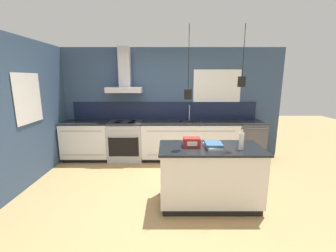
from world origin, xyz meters
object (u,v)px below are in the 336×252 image
object	(u,v)px
bottle_on_island	(240,141)
oven_range	(125,141)
dishwasher	(248,141)
red_supply_box	(191,142)
book_stack	(212,145)

from	to	relation	value
bottle_on_island	oven_range	bearing A→B (deg)	134.47
dishwasher	oven_range	bearing A→B (deg)	-179.92
dishwasher	red_supply_box	world-z (taller)	red_supply_box
dishwasher	red_supply_box	xyz separation A→B (m)	(-1.57, -1.93, 0.52)
oven_range	bottle_on_island	xyz separation A→B (m)	(2.02, -2.06, 0.58)
bottle_on_island	dishwasher	bearing A→B (deg)	66.78
bottle_on_island	book_stack	size ratio (longest dim) A/B	0.87
oven_range	book_stack	distance (m)	2.62
red_supply_box	oven_range	bearing A→B (deg)	124.88
bottle_on_island	book_stack	bearing A→B (deg)	166.50
oven_range	bottle_on_island	bearing A→B (deg)	-45.53
dishwasher	book_stack	distance (m)	2.40
oven_range	bottle_on_island	world-z (taller)	bottle_on_island
book_stack	red_supply_box	distance (m)	0.31
oven_range	dishwasher	size ratio (longest dim) A/B	1.00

